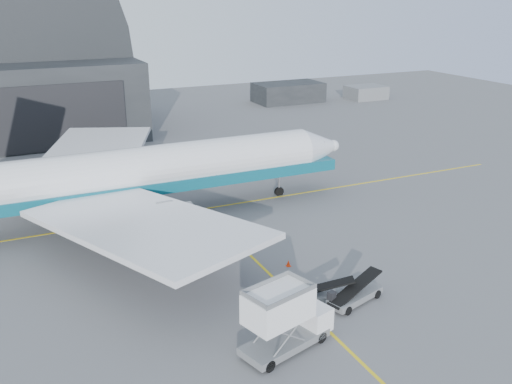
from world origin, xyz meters
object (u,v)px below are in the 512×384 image
airliner (132,174)px  belt_loader_b (321,294)px  catering_truck (284,319)px  pushback_tug (214,241)px  belt_loader_a (354,295)px

airliner → belt_loader_b: (8.70, -22.50, -4.23)m
airliner → belt_loader_b: airliner is taller
airliner → belt_loader_b: bearing=-68.9°
airliner → belt_loader_b: size_ratio=9.99×
catering_truck → pushback_tug: (1.44, 16.65, -1.61)m
airliner → pushback_tug: airliner is taller
airliner → belt_loader_b: 24.50m
airliner → pushback_tug: 11.95m
pushback_tug → airliner: bearing=118.1°
airliner → catering_truck: bearing=-82.9°
pushback_tug → belt_loader_a: 14.88m
belt_loader_a → belt_loader_b: 2.49m
catering_truck → belt_loader_b: bearing=22.3°
belt_loader_a → belt_loader_b: bearing=133.5°
catering_truck → belt_loader_a: catering_truck is taller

